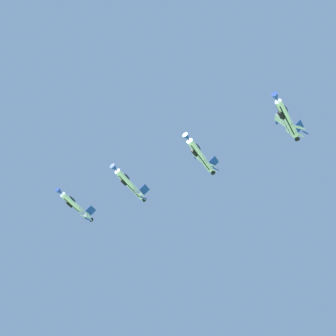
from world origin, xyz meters
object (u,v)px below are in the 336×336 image
at_px(fighter_jet_right_wing, 129,184).
at_px(fighter_jet_left_outer, 75,206).
at_px(fighter_jet_left_wing, 200,155).
at_px(fighter_jet_lead, 287,118).

bearing_deg(fighter_jet_right_wing, fighter_jet_left_outer, -2.60).
xyz_separation_m(fighter_jet_left_wing, fighter_jet_right_wing, (-19.41, 8.40, -1.43)).
bearing_deg(fighter_jet_left_outer, fighter_jet_right_wing, 177.40).
bearing_deg(fighter_jet_lead, fighter_jet_left_wing, -2.81).
height_order(fighter_jet_lead, fighter_jet_left_wing, fighter_jet_left_wing).
bearing_deg(fighter_jet_left_outer, fighter_jet_left_wing, -179.39).
bearing_deg(fighter_jet_lead, fighter_jet_left_outer, -0.65).
distance_m(fighter_jet_lead, fighter_jet_right_wing, 44.90).
bearing_deg(fighter_jet_right_wing, fighter_jet_left_wing, -176.42).
bearing_deg(fighter_jet_right_wing, fighter_jet_lead, -179.80).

